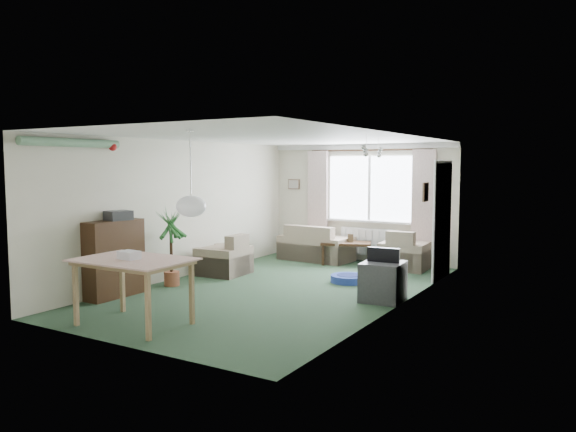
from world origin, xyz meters
The scene contains 25 objects.
ground centered at (0.00, 0.00, 0.00)m, with size 6.50×6.50×0.00m, color #28432D.
window centered at (0.20, 3.23, 1.50)m, with size 1.80×0.03×1.30m, color white.
curtain_rod centered at (0.20, 3.15, 2.27)m, with size 2.60×0.03×0.03m, color black.
curtain_left centered at (-0.95, 3.13, 1.27)m, with size 0.45×0.08×2.00m, color beige.
curtain_right centered at (1.35, 3.13, 1.27)m, with size 0.45×0.08×2.00m, color beige.
radiator centered at (0.20, 3.19, 0.40)m, with size 1.20×0.10×0.55m, color white.
doorway centered at (1.99, 2.20, 1.00)m, with size 0.03×0.95×2.00m, color black.
pendant_lamp centered at (0.20, -2.30, 1.48)m, with size 0.36×0.36×0.36m, color white.
tinsel_garland centered at (-1.92, -2.30, 2.28)m, with size 1.60×1.60×0.12m, color #196626.
bauble_cluster_a centered at (1.30, 0.90, 2.22)m, with size 0.20×0.20×0.20m, color silver.
bauble_cluster_b centered at (1.60, -0.30, 2.22)m, with size 0.20×0.20×0.20m, color silver.
wall_picture_back centered at (-1.60, 3.23, 1.55)m, with size 0.28×0.03×0.22m, color brown.
wall_picture_right centered at (1.98, 1.20, 1.55)m, with size 0.03×0.24×0.30m, color brown.
sofa centered at (-0.78, 2.75, 0.37)m, with size 1.47×0.78×0.74m, color beige.
armchair_corner centered at (1.14, 2.73, 0.38)m, with size 0.84×0.80×0.75m, color beige.
armchair_left centered at (-1.50, 0.55, 0.37)m, with size 0.82×0.78×0.73m, color beige.
coffee_table centered at (-0.06, 2.65, 0.22)m, with size 0.98×0.55×0.44m, color black.
photo_frame centered at (0.02, 2.70, 0.52)m, with size 0.12×0.02×0.16m, color #4C3D27.
bookshelf centered at (-1.84, -1.68, 0.58)m, with size 0.31×0.94×1.15m, color black.
hifi_box centered at (-1.81, -1.61, 1.22)m, with size 0.28×0.35×0.14m, color #303135.
houseplant centered at (-1.65, -0.66, 0.63)m, with size 0.54×0.54×1.26m, color #235B1F.
dining_table centered at (-0.48, -2.60, 0.40)m, with size 1.29×0.86×0.81m, color tan.
gift_box centered at (-0.51, -2.64, 0.87)m, with size 0.25×0.18×0.12m, color white.
tv_cube centered at (1.70, 0.15, 0.28)m, with size 0.57×0.62×0.57m, color #313034.
pet_bed centered at (0.73, 1.08, 0.06)m, with size 0.60×0.60×0.12m, color navy.
Camera 1 is at (4.64, -7.46, 1.97)m, focal length 35.00 mm.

